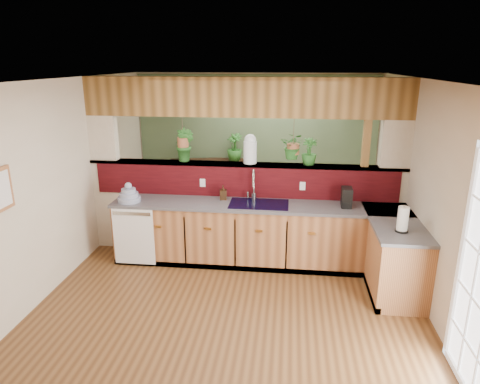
# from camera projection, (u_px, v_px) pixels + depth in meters

# --- Properties ---
(ground) EXTENTS (4.60, 7.00, 0.01)m
(ground) POSITION_uv_depth(u_px,v_px,m) (232.00, 297.00, 5.32)
(ground) COLOR brown
(ground) RESTS_ON ground
(ceiling) EXTENTS (4.60, 7.00, 0.01)m
(ceiling) POSITION_uv_depth(u_px,v_px,m) (231.00, 81.00, 4.55)
(ceiling) COLOR brown
(ceiling) RESTS_ON ground
(wall_back) EXTENTS (4.60, 0.02, 2.60)m
(wall_back) POSITION_uv_depth(u_px,v_px,m) (256.00, 142.00, 8.26)
(wall_back) COLOR beige
(wall_back) RESTS_ON ground
(wall_left) EXTENTS (0.02, 7.00, 2.60)m
(wall_left) POSITION_uv_depth(u_px,v_px,m) (44.00, 191.00, 5.19)
(wall_left) COLOR beige
(wall_left) RESTS_ON ground
(wall_right) EXTENTS (0.02, 7.00, 2.60)m
(wall_right) POSITION_uv_depth(u_px,v_px,m) (439.00, 205.00, 4.68)
(wall_right) COLOR beige
(wall_right) RESTS_ON ground
(pass_through_partition) EXTENTS (4.60, 0.21, 2.60)m
(pass_through_partition) POSITION_uv_depth(u_px,v_px,m) (246.00, 176.00, 6.25)
(pass_through_partition) COLOR beige
(pass_through_partition) RESTS_ON ground
(pass_through_ledge) EXTENTS (4.60, 0.21, 0.04)m
(pass_through_ledge) POSITION_uv_depth(u_px,v_px,m) (244.00, 164.00, 6.20)
(pass_through_ledge) COLOR brown
(pass_through_ledge) RESTS_ON ground
(header_beam) EXTENTS (4.60, 0.15, 0.55)m
(header_beam) POSITION_uv_depth(u_px,v_px,m) (244.00, 97.00, 5.92)
(header_beam) COLOR brown
(header_beam) RESTS_ON ground
(sage_backwall) EXTENTS (4.55, 0.02, 2.55)m
(sage_backwall) POSITION_uv_depth(u_px,v_px,m) (256.00, 142.00, 8.24)
(sage_backwall) COLOR #4E6645
(sage_backwall) RESTS_ON ground
(countertop) EXTENTS (4.14, 1.52, 0.90)m
(countertop) POSITION_uv_depth(u_px,v_px,m) (300.00, 239.00, 5.92)
(countertop) COLOR brown
(countertop) RESTS_ON ground
(dishwasher) EXTENTS (0.58, 0.03, 0.82)m
(dishwasher) POSITION_uv_depth(u_px,v_px,m) (134.00, 236.00, 5.98)
(dishwasher) COLOR white
(dishwasher) RESTS_ON ground
(navy_sink) EXTENTS (0.82, 0.50, 0.18)m
(navy_sink) POSITION_uv_depth(u_px,v_px,m) (259.00, 209.00, 5.98)
(navy_sink) COLOR black
(navy_sink) RESTS_ON countertop
(framed_print) EXTENTS (0.04, 0.35, 0.45)m
(framed_print) POSITION_uv_depth(u_px,v_px,m) (0.00, 190.00, 4.36)
(framed_print) COLOR brown
(framed_print) RESTS_ON wall_left
(faucet) EXTENTS (0.20, 0.20, 0.46)m
(faucet) POSITION_uv_depth(u_px,v_px,m) (253.00, 184.00, 6.04)
(faucet) COLOR #B7B7B2
(faucet) RESTS_ON countertop
(dish_stack) EXTENTS (0.32, 0.32, 0.28)m
(dish_stack) POSITION_uv_depth(u_px,v_px,m) (129.00, 196.00, 6.03)
(dish_stack) COLOR #8891AF
(dish_stack) RESTS_ON countertop
(soap_dispenser) EXTENTS (0.11, 0.11, 0.21)m
(soap_dispenser) POSITION_uv_depth(u_px,v_px,m) (223.00, 192.00, 6.11)
(soap_dispenser) COLOR #3A2515
(soap_dispenser) RESTS_ON countertop
(coffee_maker) EXTENTS (0.14, 0.24, 0.26)m
(coffee_maker) POSITION_uv_depth(u_px,v_px,m) (347.00, 198.00, 5.81)
(coffee_maker) COLOR black
(coffee_maker) RESTS_ON countertop
(paper_towel) EXTENTS (0.15, 0.15, 0.33)m
(paper_towel) POSITION_uv_depth(u_px,v_px,m) (403.00, 220.00, 4.95)
(paper_towel) COLOR black
(paper_towel) RESTS_ON countertop
(glass_jar) EXTENTS (0.19, 0.19, 0.42)m
(glass_jar) POSITION_uv_depth(u_px,v_px,m) (250.00, 149.00, 6.12)
(glass_jar) COLOR silver
(glass_jar) RESTS_ON pass_through_ledge
(ledge_plant_left) EXTENTS (0.33, 0.31, 0.49)m
(ledge_plant_left) POSITION_uv_depth(u_px,v_px,m) (185.00, 145.00, 6.22)
(ledge_plant_left) COLOR #22581E
(ledge_plant_left) RESTS_ON pass_through_ledge
(ledge_plant_right) EXTENTS (0.23, 0.23, 0.38)m
(ledge_plant_right) POSITION_uv_depth(u_px,v_px,m) (309.00, 152.00, 6.03)
(ledge_plant_right) COLOR #22581E
(ledge_plant_right) RESTS_ON pass_through_ledge
(hanging_plant_a) EXTENTS (0.19, 0.16, 0.45)m
(hanging_plant_a) POSITION_uv_depth(u_px,v_px,m) (183.00, 132.00, 6.17)
(hanging_plant_a) COLOR brown
(hanging_plant_a) RESTS_ON header_beam
(hanging_plant_b) EXTENTS (0.40, 0.37, 0.51)m
(hanging_plant_b) POSITION_uv_depth(u_px,v_px,m) (294.00, 135.00, 5.99)
(hanging_plant_b) COLOR brown
(hanging_plant_b) RESTS_ON header_beam
(shelving_console) EXTENTS (1.50, 0.70, 0.97)m
(shelving_console) POSITION_uv_depth(u_px,v_px,m) (209.00, 184.00, 8.36)
(shelving_console) COLOR black
(shelving_console) RESTS_ON ground
(shelf_plant_a) EXTENTS (0.20, 0.14, 0.38)m
(shelf_plant_a) POSITION_uv_depth(u_px,v_px,m) (181.00, 149.00, 8.22)
(shelf_plant_a) COLOR #22581E
(shelf_plant_a) RESTS_ON shelving_console
(shelf_plant_b) EXTENTS (0.37, 0.37, 0.52)m
(shelf_plant_b) POSITION_uv_depth(u_px,v_px,m) (235.00, 147.00, 8.08)
(shelf_plant_b) COLOR #22581E
(shelf_plant_b) RESTS_ON shelving_console
(floor_plant) EXTENTS (0.74, 0.69, 0.67)m
(floor_plant) POSITION_uv_depth(u_px,v_px,m) (291.00, 208.00, 7.47)
(floor_plant) COLOR #22581E
(floor_plant) RESTS_ON ground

